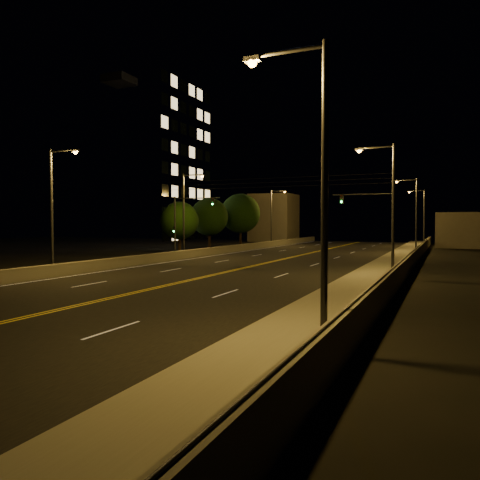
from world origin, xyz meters
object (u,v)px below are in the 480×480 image
at_px(streetlight_6, 273,214).
at_px(tree_0, 180,221).
at_px(streetlight_4, 55,203).
at_px(traffic_signal_left, 183,220).
at_px(streetlight_0, 315,174).
at_px(streetlight_3, 422,214).
at_px(streetlight_5, 186,209).
at_px(building_tower, 120,166).
at_px(streetlight_2, 414,210).
at_px(traffic_signal_right, 381,220).
at_px(streetlight_1, 389,201).
at_px(tree_1, 209,217).
at_px(tree_2, 240,213).

relative_size(streetlight_6, tree_0, 1.41).
distance_m(streetlight_4, traffic_signal_left, 15.56).
distance_m(streetlight_0, streetlight_3, 64.44).
bearing_deg(streetlight_5, streetlight_3, 58.58).
relative_size(building_tower, tree_0, 4.19).
relative_size(streetlight_0, streetlight_3, 1.00).
height_order(streetlight_2, traffic_signal_right, streetlight_2).
relative_size(traffic_signal_left, building_tower, 0.24).
height_order(streetlight_3, traffic_signal_right, streetlight_3).
relative_size(streetlight_2, streetlight_3, 1.00).
bearing_deg(streetlight_0, streetlight_6, 110.88).
relative_size(streetlight_3, traffic_signal_left, 1.40).
height_order(streetlight_2, traffic_signal_left, streetlight_2).
bearing_deg(streetlight_5, streetlight_1, -26.69).
bearing_deg(traffic_signal_right, tree_1, 145.00).
bearing_deg(tree_1, streetlight_6, 65.69).
xyz_separation_m(streetlight_2, streetlight_5, (-21.42, -14.94, 0.00)).
distance_m(streetlight_4, tree_1, 33.50).
distance_m(streetlight_2, streetlight_4, 39.18).
height_order(streetlight_1, building_tower, building_tower).
xyz_separation_m(streetlight_0, streetlight_4, (-21.42, 11.51, 0.00)).
relative_size(traffic_signal_left, tree_0, 1.01).
xyz_separation_m(streetlight_5, streetlight_6, (0.00, 26.77, 0.00)).
relative_size(streetlight_5, tree_0, 1.41).
bearing_deg(streetlight_0, streetlight_2, 90.00).
relative_size(streetlight_2, streetlight_6, 1.00).
bearing_deg(streetlight_3, streetlight_2, -90.00).
bearing_deg(streetlight_3, streetlight_1, -90.00).
bearing_deg(streetlight_2, tree_0, -161.39).
relative_size(streetlight_4, traffic_signal_right, 1.40).
height_order(traffic_signal_left, tree_0, traffic_signal_left).
bearing_deg(streetlight_3, traffic_signal_right, -92.29).
bearing_deg(streetlight_2, tree_2, 164.65).
xyz_separation_m(streetlight_6, tree_2, (-3.36, -5.03, -0.03)).
bearing_deg(streetlight_3, streetlight_6, -158.83).
distance_m(building_tower, tree_1, 17.96).
height_order(streetlight_5, traffic_signal_left, streetlight_5).
bearing_deg(traffic_signal_left, tree_1, 109.72).
xyz_separation_m(streetlight_2, streetlight_6, (-21.42, 11.83, 0.00)).
relative_size(streetlight_0, building_tower, 0.34).
distance_m(streetlight_4, tree_0, 24.52).
bearing_deg(tree_1, streetlight_4, -81.04).
bearing_deg(traffic_signal_left, streetlight_3, 61.51).
bearing_deg(streetlight_6, building_tower, -153.90).
bearing_deg(tree_1, traffic_signal_left, -70.28).
height_order(streetlight_5, building_tower, building_tower).
height_order(tree_0, tree_2, tree_2).
relative_size(streetlight_1, streetlight_3, 1.00).
height_order(traffic_signal_right, tree_1, tree_1).
height_order(streetlight_3, streetlight_4, same).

